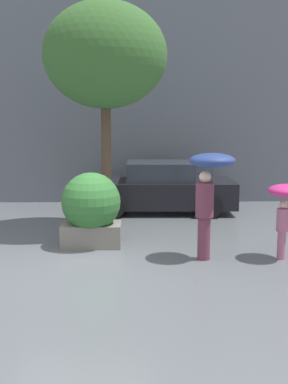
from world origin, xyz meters
TOP-DOWN VIEW (x-y plane):
  - ground_plane at (0.00, 0.00)m, footprint 40.00×40.00m
  - building_facade at (0.00, 6.50)m, footprint 18.00×0.30m
  - planter_box at (0.06, 1.31)m, footprint 1.18×1.18m
  - person_adult at (2.27, 0.37)m, footprint 0.83×0.83m
  - person_child at (3.68, 0.33)m, footprint 0.75×0.75m
  - parked_car_near at (1.63, 4.85)m, footprint 4.02×2.10m
  - street_tree at (0.29, 2.75)m, footprint 2.73×2.73m

SIDE VIEW (x-z plane):
  - ground_plane at x=0.00m, z-range 0.00..0.00m
  - parked_car_near at x=1.63m, z-range -0.05..1.31m
  - planter_box at x=0.06m, z-range 0.03..1.52m
  - person_child at x=3.68m, z-range 0.43..1.81m
  - person_adult at x=2.27m, z-range 0.47..2.41m
  - building_facade at x=0.00m, z-range 0.00..6.00m
  - street_tree at x=0.29m, z-range 1.35..6.42m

